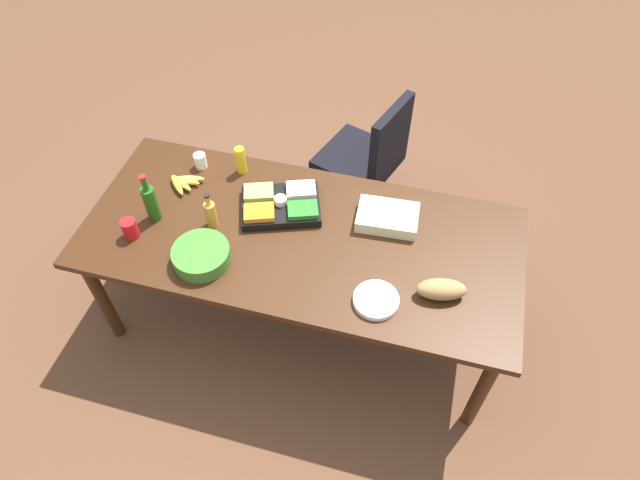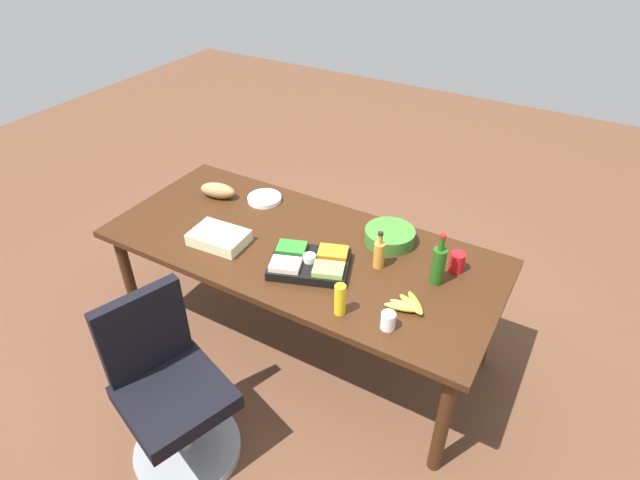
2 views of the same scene
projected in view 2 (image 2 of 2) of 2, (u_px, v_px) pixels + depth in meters
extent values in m
plane|color=brown|center=(303.00, 340.00, 3.46)|extent=(10.00, 10.00, 0.00)
cube|color=#381E0E|center=(300.00, 248.00, 3.02)|extent=(2.30, 1.01, 0.04)
cylinder|color=#381E0E|center=(490.00, 318.00, 3.11)|extent=(0.07, 0.07, 0.74)
cylinder|color=#381E0E|center=(212.00, 219.00, 3.97)|extent=(0.07, 0.07, 0.74)
cylinder|color=#381E0E|center=(443.00, 422.00, 2.52)|extent=(0.07, 0.07, 0.74)
cylinder|color=#381E0E|center=(129.00, 280.00, 3.39)|extent=(0.07, 0.07, 0.74)
cylinder|color=gray|center=(188.00, 449.00, 2.79)|extent=(0.56, 0.56, 0.05)
cylinder|color=gray|center=(182.00, 423.00, 2.65)|extent=(0.06, 0.06, 0.40)
cube|color=black|center=(175.00, 397.00, 2.54)|extent=(0.61, 0.61, 0.09)
cube|color=black|center=(144.00, 332.00, 2.51)|extent=(0.20, 0.43, 0.47)
cylinder|color=#3A7028|center=(390.00, 236.00, 3.02)|extent=(0.32, 0.32, 0.08)
cylinder|color=yellow|center=(340.00, 300.00, 2.51)|extent=(0.06, 0.06, 0.17)
cylinder|color=white|center=(265.00, 199.00, 3.41)|extent=(0.24, 0.24, 0.03)
cube|color=black|center=(310.00, 264.00, 2.83)|extent=(0.50, 0.42, 0.05)
cube|color=orange|center=(333.00, 253.00, 2.85)|extent=(0.19, 0.17, 0.03)
cube|color=#287125|center=(292.00, 248.00, 2.88)|extent=(0.19, 0.17, 0.03)
cube|color=#94C153|center=(328.00, 270.00, 2.73)|extent=(0.19, 0.17, 0.03)
cube|color=beige|center=(285.00, 265.00, 2.76)|extent=(0.19, 0.17, 0.03)
cylinder|color=white|center=(310.00, 258.00, 2.80)|extent=(0.09, 0.09, 0.04)
ellipsoid|color=gold|center=(415.00, 303.00, 2.58)|extent=(0.14, 0.15, 0.04)
ellipsoid|color=yellow|center=(411.00, 304.00, 2.57)|extent=(0.17, 0.11, 0.04)
ellipsoid|color=yellow|center=(406.00, 306.00, 2.56)|extent=(0.17, 0.04, 0.04)
ellipsoid|color=#D6CA44|center=(401.00, 307.00, 2.55)|extent=(0.17, 0.08, 0.04)
cylinder|color=white|center=(388.00, 321.00, 2.45)|extent=(0.08, 0.08, 0.09)
cube|color=beige|center=(219.00, 238.00, 3.01)|extent=(0.33, 0.24, 0.07)
cylinder|color=#1F5314|center=(438.00, 266.00, 2.69)|extent=(0.09, 0.09, 0.21)
cylinder|color=#1F5314|center=(442.00, 243.00, 2.60)|extent=(0.04, 0.04, 0.08)
cylinder|color=red|center=(443.00, 235.00, 2.57)|extent=(0.04, 0.04, 0.01)
cylinder|color=gold|center=(379.00, 255.00, 2.81)|extent=(0.07, 0.07, 0.15)
cylinder|color=gold|center=(380.00, 239.00, 2.75)|extent=(0.03, 0.03, 0.06)
cylinder|color=black|center=(381.00, 234.00, 2.73)|extent=(0.04, 0.04, 0.01)
ellipsoid|color=#9D7445|center=(218.00, 191.00, 3.42)|extent=(0.26, 0.16, 0.10)
cylinder|color=red|center=(457.00, 262.00, 2.80)|extent=(0.09, 0.09, 0.11)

